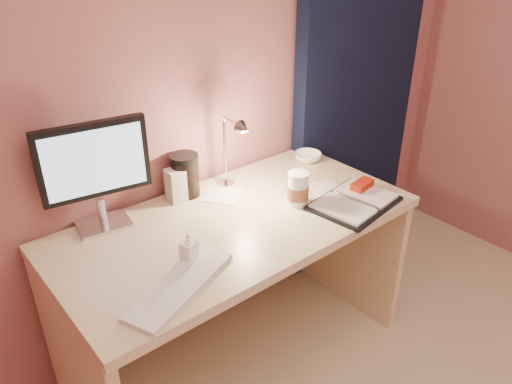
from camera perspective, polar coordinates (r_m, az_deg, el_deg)
room at (r=2.60m, az=10.44°, el=14.62°), size 3.50×3.50×3.50m
desk at (r=2.10m, az=-3.47°, el=-7.58°), size 1.40×0.70×0.73m
monitor at (r=1.85m, az=-17.97°, el=2.78°), size 0.39×0.17×0.41m
keyboard at (r=1.60m, az=-8.59°, el=-10.50°), size 0.44×0.28×0.02m
planner at (r=2.06m, az=11.25°, el=-0.98°), size 0.37×0.30×0.05m
paper_b at (r=2.16m, az=7.89°, el=0.39°), size 0.17×0.17×0.00m
paper_c at (r=2.10m, az=-3.85°, el=-0.29°), size 0.21×0.21×0.00m
coffee_cup at (r=2.00m, az=4.82°, el=0.28°), size 0.09×0.09×0.14m
bowl at (r=2.40m, az=5.94°, el=4.02°), size 0.13×0.13×0.04m
lotion_bottle at (r=1.69m, az=-7.71°, el=-6.31°), size 0.06×0.06×0.11m
dark_jar at (r=2.08m, az=-8.08°, el=1.68°), size 0.11×0.11×0.16m
product_box at (r=2.05m, az=-8.87°, el=0.86°), size 0.10×0.08×0.14m
desk_lamp at (r=2.03m, az=-2.18°, el=5.19°), size 0.08×0.20×0.33m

